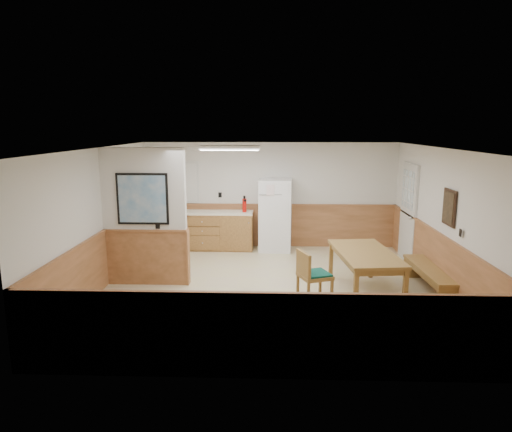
{
  "coord_description": "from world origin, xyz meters",
  "views": [
    {
      "loc": [
        0.04,
        -7.8,
        2.86
      ],
      "look_at": [
        -0.25,
        0.4,
        1.25
      ],
      "focal_mm": 32.0,
      "sensor_mm": 36.0,
      "label": 1
    }
  ],
  "objects_px": {
    "dining_chair": "(310,272)",
    "dining_table": "(365,257)",
    "dining_bench": "(430,274)",
    "fire_extinguisher": "(244,205)",
    "soap_bottle": "(177,206)",
    "refrigerator": "(275,215)"
  },
  "relations": [
    {
      "from": "dining_table",
      "to": "dining_chair",
      "type": "xyz_separation_m",
      "value": [
        -0.97,
        -0.37,
        -0.16
      ]
    },
    {
      "from": "dining_bench",
      "to": "dining_chair",
      "type": "distance_m",
      "value": 2.17
    },
    {
      "from": "dining_bench",
      "to": "soap_bottle",
      "type": "bearing_deg",
      "value": 148.4
    },
    {
      "from": "dining_chair",
      "to": "dining_table",
      "type": "bearing_deg",
      "value": -0.1
    },
    {
      "from": "dining_chair",
      "to": "fire_extinguisher",
      "type": "relative_size",
      "value": 2.21
    },
    {
      "from": "refrigerator",
      "to": "fire_extinguisher",
      "type": "relative_size",
      "value": 4.35
    },
    {
      "from": "dining_chair",
      "to": "fire_extinguisher",
      "type": "distance_m",
      "value": 3.5
    },
    {
      "from": "refrigerator",
      "to": "dining_chair",
      "type": "height_order",
      "value": "refrigerator"
    },
    {
      "from": "dining_table",
      "to": "dining_bench",
      "type": "xyz_separation_m",
      "value": [
        1.14,
        0.07,
        -0.31
      ]
    },
    {
      "from": "dining_chair",
      "to": "fire_extinguisher",
      "type": "height_order",
      "value": "fire_extinguisher"
    },
    {
      "from": "fire_extinguisher",
      "to": "soap_bottle",
      "type": "relative_size",
      "value": 1.57
    },
    {
      "from": "dining_table",
      "to": "dining_bench",
      "type": "bearing_deg",
      "value": -2.04
    },
    {
      "from": "dining_bench",
      "to": "dining_chair",
      "type": "height_order",
      "value": "dining_chair"
    },
    {
      "from": "dining_table",
      "to": "fire_extinguisher",
      "type": "height_order",
      "value": "fire_extinguisher"
    },
    {
      "from": "dining_table",
      "to": "soap_bottle",
      "type": "bearing_deg",
      "value": 137.28
    },
    {
      "from": "dining_bench",
      "to": "dining_chair",
      "type": "xyz_separation_m",
      "value": [
        -2.12,
        -0.44,
        0.15
      ]
    },
    {
      "from": "refrigerator",
      "to": "dining_chair",
      "type": "bearing_deg",
      "value": -76.36
    },
    {
      "from": "refrigerator",
      "to": "soap_bottle",
      "type": "height_order",
      "value": "refrigerator"
    },
    {
      "from": "dining_bench",
      "to": "fire_extinguisher",
      "type": "bearing_deg",
      "value": 138.62
    },
    {
      "from": "fire_extinguisher",
      "to": "soap_bottle",
      "type": "distance_m",
      "value": 1.59
    },
    {
      "from": "refrigerator",
      "to": "dining_table",
      "type": "xyz_separation_m",
      "value": [
        1.52,
        -2.82,
        -0.18
      ]
    },
    {
      "from": "refrigerator",
      "to": "dining_bench",
      "type": "xyz_separation_m",
      "value": [
        2.67,
        -2.75,
        -0.49
      ]
    }
  ]
}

